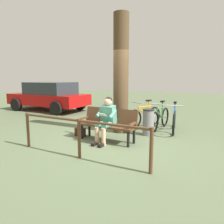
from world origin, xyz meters
TOP-DOWN VIEW (x-y plane):
  - ground_plane at (0.00, 0.00)m, footprint 40.00×40.00m
  - bench at (0.21, -0.15)m, footprint 1.63×0.59m
  - person_reading at (0.19, 0.01)m, footprint 0.51×0.79m
  - handbag at (1.14, -0.14)m, footprint 0.31×0.17m
  - tree_trunk at (0.29, -1.13)m, footprint 0.46×0.46m
  - litter_bin at (-0.60, -1.14)m, footprint 0.34×0.34m
  - bicycle_purple at (-1.22, -1.92)m, footprint 0.48×1.67m
  - bicycle_red at (-0.74, -2.04)m, footprint 0.48×1.68m
  - bicycle_silver at (-0.19, -2.11)m, footprint 0.76×1.56m
  - railing_fence at (0.18, 1.25)m, footprint 3.20×0.16m
  - parked_car at (5.40, -3.41)m, footprint 4.23×2.08m

SIDE VIEW (x-z plane):
  - ground_plane at x=0.00m, z-range 0.00..0.00m
  - handbag at x=1.14m, z-range 0.00..0.24m
  - bicycle_purple at x=-1.22m, z-range -0.11..0.83m
  - bicycle_red at x=-0.74m, z-range -0.11..0.83m
  - bicycle_silver at x=-0.19m, z-range -0.11..0.83m
  - litter_bin at x=-0.60m, z-range 0.00..0.78m
  - bench at x=0.21m, z-range 0.07..0.94m
  - railing_fence at x=0.18m, z-range 0.17..1.02m
  - person_reading at x=0.19m, z-range 0.06..1.27m
  - parked_car at x=5.40m, z-range 0.04..1.51m
  - tree_trunk at x=0.29m, z-range 0.00..3.57m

